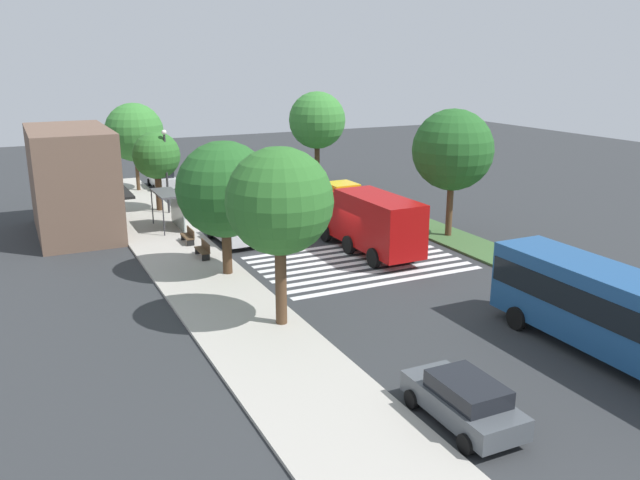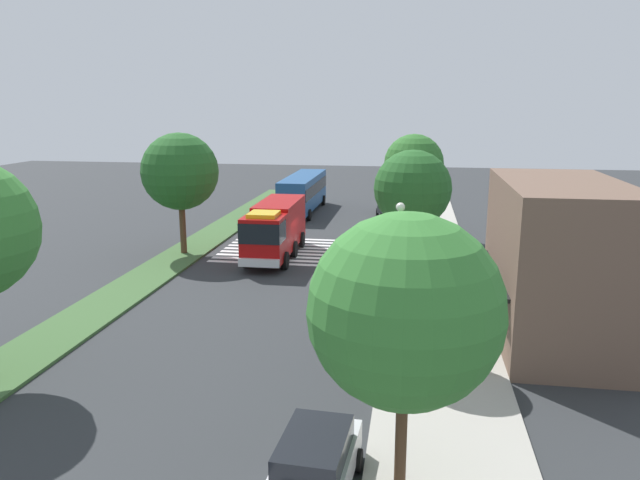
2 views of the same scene
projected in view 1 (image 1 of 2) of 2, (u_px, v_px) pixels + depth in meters
ground_plane at (344, 255)px, 38.13m from camera, size 120.00×120.00×0.00m
sidewalk at (199, 275)px, 34.47m from camera, size 60.00×4.80×0.14m
median_strip at (453, 238)px, 41.38m from camera, size 60.00×3.00×0.14m
crosswalk at (359, 263)px, 36.65m from camera, size 7.65×11.36×0.01m
fire_truck at (364, 217)px, 38.59m from camera, size 9.24×2.86×3.57m
parked_car_west at (464, 400)px, 20.44m from camera, size 4.36×2.12×1.58m
parked_car_mid at (232, 229)px, 40.31m from camera, size 4.83×2.13×1.77m
parked_car_east at (162, 178)px, 57.04m from camera, size 4.81×2.30×1.70m
transit_bus at (623, 312)px, 24.22m from camera, size 11.65×2.87×3.42m
bus_stop_shelter at (172, 202)px, 43.08m from camera, size 3.50×1.40×2.46m
bench_near_shelter at (188, 236)px, 39.96m from camera, size 1.60×0.50×0.90m
bench_west_of_shelter at (203, 249)px, 37.13m from camera, size 1.60×0.50×0.90m
street_lamp at (166, 164)px, 46.76m from camera, size 0.36×0.36×6.04m
storefront_building at (73, 181)px, 41.98m from camera, size 9.69×5.65×6.85m
sidewalk_tree_far_west at (280, 202)px, 26.62m from camera, size 4.49×4.49×7.62m
sidewalk_tree_west at (224, 190)px, 33.30m from camera, size 4.97×4.97×7.00m
sidewalk_tree_center at (156, 156)px, 47.48m from camera, size 3.45×3.45×5.82m
sidewalk_tree_east at (134, 132)px, 54.45m from camera, size 4.87×4.87×7.35m
median_tree_far_west at (453, 150)px, 40.31m from camera, size 5.06×5.06×8.01m
median_tree_west at (317, 120)px, 57.20m from camera, size 4.99×4.99×8.12m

